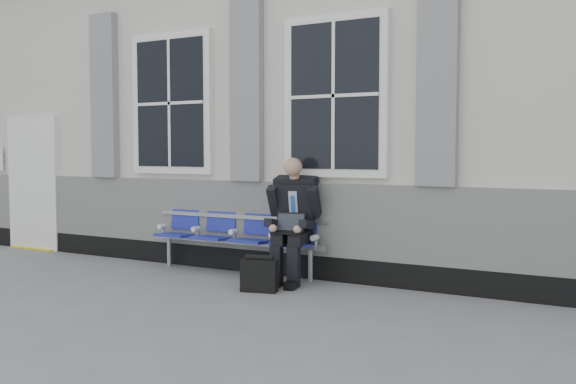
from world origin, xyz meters
The scene contains 5 objects.
ground centered at (0.00, 0.00, 0.00)m, with size 70.00×70.00×0.00m, color slate.
station_building centered at (-0.02, 3.47, 2.22)m, with size 14.40×4.40×4.49m.
bench centered at (-1.00, 1.32, 0.55)m, with size 2.60×0.47×0.91m.
businessman centered at (-0.08, 1.18, 0.81)m, with size 0.67×0.89×1.51m.
briefcase centered at (-0.15, 0.52, 0.19)m, with size 0.44×0.27×0.42m.
Camera 1 is at (3.62, -5.60, 1.60)m, focal length 40.00 mm.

